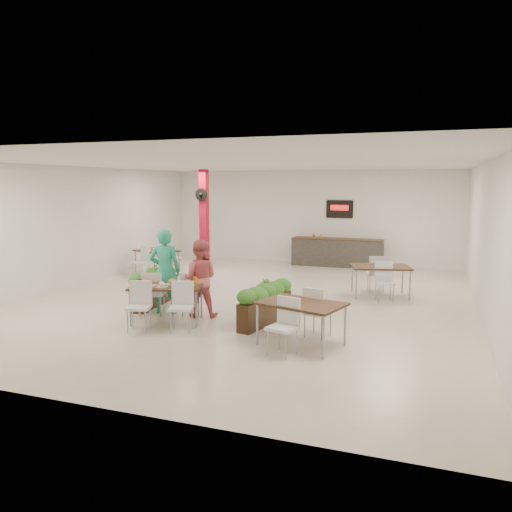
% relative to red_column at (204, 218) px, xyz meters
% --- Properties ---
extents(ground, '(12.00, 12.00, 0.00)m').
position_rel_red_column_xyz_m(ground, '(3.00, -3.79, -1.64)').
color(ground, beige).
rests_on(ground, ground).
extents(room_shell, '(10.10, 12.10, 3.22)m').
position_rel_red_column_xyz_m(room_shell, '(3.00, -3.79, 0.36)').
color(room_shell, white).
rests_on(room_shell, ground).
extents(red_column, '(0.40, 0.41, 3.20)m').
position_rel_red_column_xyz_m(red_column, '(0.00, 0.00, 0.00)').
color(red_column, '#A80B26').
rests_on(red_column, ground).
extents(service_counter, '(3.00, 0.64, 2.20)m').
position_rel_red_column_xyz_m(service_counter, '(4.00, 1.86, -1.15)').
color(service_counter, '#2A2825').
rests_on(service_counter, ground).
extents(main_table, '(1.65, 1.91, 0.92)m').
position_rel_red_column_xyz_m(main_table, '(2.09, -6.13, -1.01)').
color(main_table, black).
rests_on(main_table, ground).
extents(diner_man, '(0.76, 0.61, 1.81)m').
position_rel_red_column_xyz_m(diner_man, '(1.70, -5.47, -0.74)').
color(diner_man, '#27AA82').
rests_on(diner_man, ground).
extents(diner_woman, '(0.93, 0.82, 1.61)m').
position_rel_red_column_xyz_m(diner_woman, '(2.50, -5.47, -0.84)').
color(diner_woman, '#D96069').
rests_on(diner_woman, ground).
extents(planter_left, '(0.50, 1.82, 0.95)m').
position_rel_red_column_xyz_m(planter_left, '(1.11, -4.93, -1.15)').
color(planter_left, black).
rests_on(planter_left, ground).
extents(planter_right, '(0.69, 1.70, 0.90)m').
position_rel_red_column_xyz_m(planter_right, '(3.97, -5.57, -1.16)').
color(planter_right, black).
rests_on(planter_right, ground).
extents(side_table_a, '(1.48, 1.67, 0.92)m').
position_rel_red_column_xyz_m(side_table_a, '(-0.88, -1.51, -1.01)').
color(side_table_a, black).
rests_on(side_table_a, ground).
extents(side_table_b, '(1.58, 1.67, 0.92)m').
position_rel_red_column_xyz_m(side_table_b, '(5.84, -2.27, -1.00)').
color(side_table_b, black).
rests_on(side_table_b, ground).
extents(side_table_c, '(1.57, 1.67, 0.92)m').
position_rel_red_column_xyz_m(side_table_c, '(4.97, -6.62, -1.00)').
color(side_table_c, black).
rests_on(side_table_c, ground).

